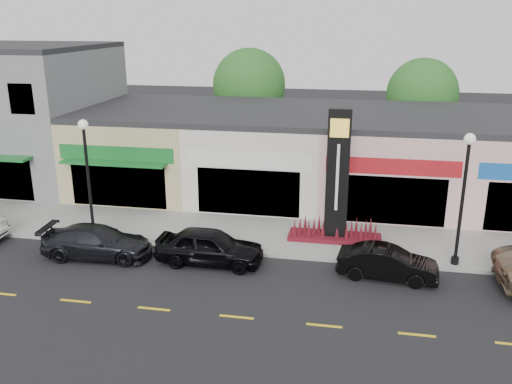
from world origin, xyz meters
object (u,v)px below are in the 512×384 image
(lamp_east_near, at_px, (464,187))
(car_black_sedan, at_px, (210,246))
(car_black_conv, at_px, (388,263))
(car_dark_sedan, at_px, (97,242))
(lamp_west_near, at_px, (87,167))
(pylon_sign, at_px, (337,195))

(lamp_east_near, relative_size, car_black_sedan, 1.22)
(car_black_sedan, distance_m, car_black_conv, 7.23)
(lamp_east_near, height_order, car_black_conv, lamp_east_near)
(car_dark_sedan, bearing_deg, car_black_conv, -92.12)
(lamp_west_near, height_order, lamp_east_near, same)
(lamp_east_near, xyz_separation_m, car_black_sedan, (-10.03, -1.50, -2.71))
(lamp_east_near, bearing_deg, car_dark_sedan, -173.29)
(lamp_west_near, relative_size, pylon_sign, 0.91)
(lamp_east_near, relative_size, pylon_sign, 0.91)
(lamp_east_near, xyz_separation_m, car_dark_sedan, (-14.93, -1.76, -2.79))
(car_dark_sedan, xyz_separation_m, car_black_sedan, (4.90, 0.25, 0.08))
(car_dark_sedan, bearing_deg, car_black_sedan, -90.21)
(car_black_sedan, bearing_deg, lamp_west_near, 76.75)
(lamp_east_near, distance_m, pylon_sign, 5.42)
(car_dark_sedan, bearing_deg, pylon_sign, -74.01)
(pylon_sign, height_order, car_dark_sedan, pylon_sign)
(lamp_east_near, xyz_separation_m, pylon_sign, (-5.00, 1.70, -1.20))
(lamp_east_near, distance_m, car_black_sedan, 10.49)
(car_dark_sedan, distance_m, car_black_sedan, 4.91)
(car_black_conv, bearing_deg, car_black_sedan, 96.33)
(pylon_sign, relative_size, car_black_conv, 1.54)
(lamp_west_near, bearing_deg, car_dark_sedan, -58.57)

